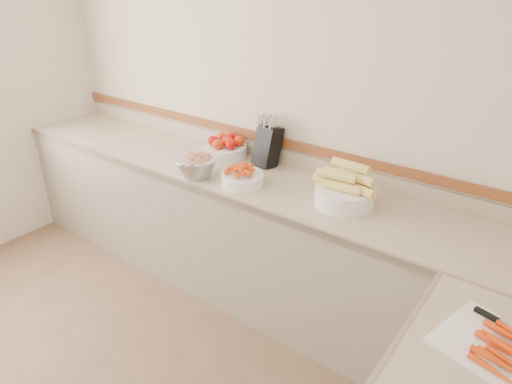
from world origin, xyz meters
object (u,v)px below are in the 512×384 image
Objects in this scene: knife_block at (267,145)px; cherry_tomato_bowl at (242,177)px; tomato_bowl at (226,148)px; rhubarb_bowl at (196,165)px; cutting_board at (504,351)px; corn_bowl at (345,190)px.

knife_block reaches higher than cherry_tomato_bowl.
tomato_bowl is 0.48m from cherry_tomato_bowl.
rhubarb_bowl is 0.57× the size of cutting_board.
rhubarb_bowl is 1.95m from cutting_board.
cherry_tomato_bowl is at bearing -37.36° from tomato_bowl.
cherry_tomato_bowl is 0.71× the size of corn_bowl.
tomato_bowl is 1.10× the size of rhubarb_bowl.
rhubarb_bowl reaches higher than tomato_bowl.
cherry_tomato_bowl is (0.38, -0.29, -0.02)m from tomato_bowl.
tomato_bowl is (-0.33, -0.05, -0.08)m from knife_block.
corn_bowl reaches higher than tomato_bowl.
cutting_board is at bearing -23.18° from tomato_bowl.
corn_bowl reaches higher than rhubarb_bowl.
knife_block is 1.88m from cutting_board.
tomato_bowl is 1.02m from corn_bowl.
rhubarb_bowl is at bearing -120.00° from knife_block.
cherry_tomato_bowl is at bearing -80.47° from knife_block.
knife_block is at bearing 99.53° from cherry_tomato_bowl.
tomato_bowl is 0.38m from rhubarb_bowl.
knife_block reaches higher than corn_bowl.
cherry_tomato_bowl reaches higher than cutting_board.
cutting_board is (1.89, -0.47, -0.06)m from rhubarb_bowl.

